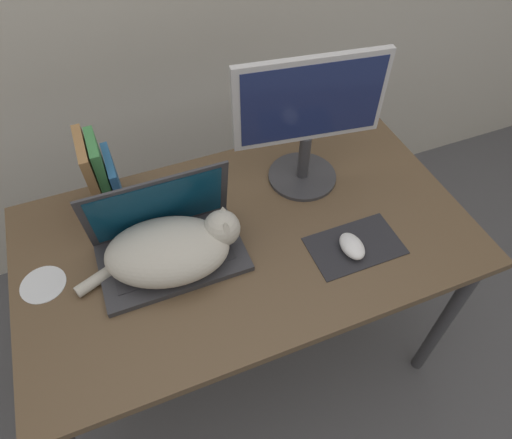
% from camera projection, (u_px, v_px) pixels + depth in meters
% --- Properties ---
extents(ground_plane, '(12.00, 12.00, 0.00)m').
position_uv_depth(ground_plane, '(286.00, 434.00, 1.67)').
color(ground_plane, '#4C4C51').
extents(desk, '(1.30, 0.74, 0.75)m').
position_uv_depth(desk, '(247.00, 250.00, 1.38)').
color(desk, brown).
rests_on(desk, ground_plane).
extents(laptop, '(0.39, 0.24, 0.25)m').
position_uv_depth(laptop, '(168.00, 242.00, 1.25)').
color(laptop, '#2D2D33').
rests_on(laptop, desk).
extents(cat, '(0.46, 0.28, 0.15)m').
position_uv_depth(cat, '(172.00, 249.00, 1.21)').
color(cat, '#B2ADA3').
rests_on(cat, desk).
extents(external_monitor, '(0.44, 0.22, 0.43)m').
position_uv_depth(external_monitor, '(308.00, 118.00, 1.30)').
color(external_monitor, '#333338').
rests_on(external_monitor, desk).
extents(mousepad, '(0.26, 0.16, 0.00)m').
position_uv_depth(mousepad, '(355.00, 246.00, 1.30)').
color(mousepad, '#232328').
rests_on(mousepad, desk).
extents(computer_mouse, '(0.06, 0.10, 0.04)m').
position_uv_depth(computer_mouse, '(352.00, 246.00, 1.27)').
color(computer_mouse, silver).
rests_on(computer_mouse, mousepad).
extents(book_row, '(0.08, 0.17, 0.26)m').
position_uv_depth(book_row, '(102.00, 178.00, 1.31)').
color(book_row, olive).
rests_on(book_row, desk).
extents(cd_disc, '(0.12, 0.12, 0.00)m').
position_uv_depth(cd_disc, '(43.00, 285.00, 1.21)').
color(cd_disc, silver).
rests_on(cd_disc, desk).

